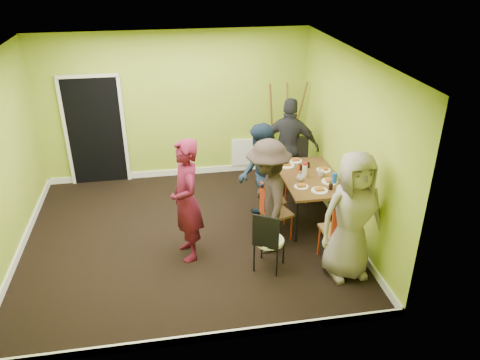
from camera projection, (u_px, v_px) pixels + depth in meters
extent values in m
plane|color=black|center=(188.00, 236.00, 7.38)|extent=(5.00, 5.00, 0.00)
cube|color=#8CA82B|center=(176.00, 107.00, 8.73)|extent=(5.00, 0.04, 2.80)
cube|color=#8CA82B|center=(197.00, 242.00, 4.77)|extent=(5.00, 0.04, 2.80)
cube|color=#8CA82B|center=(347.00, 143.00, 7.13)|extent=(0.04, 4.50, 2.80)
cube|color=white|center=(177.00, 57.00, 6.12)|extent=(5.00, 4.50, 0.04)
cube|color=black|center=(95.00, 132.00, 8.64)|extent=(1.00, 0.05, 2.04)
cube|color=white|center=(244.00, 152.00, 9.35)|extent=(0.50, 0.04, 0.55)
cylinder|color=black|center=(297.00, 222.00, 7.09)|extent=(0.04, 0.04, 0.71)
cylinder|color=black|center=(346.00, 217.00, 7.21)|extent=(0.04, 0.04, 0.71)
cylinder|color=black|center=(275.00, 181.00, 8.30)|extent=(0.04, 0.04, 0.71)
cylinder|color=black|center=(318.00, 178.00, 8.42)|extent=(0.04, 0.04, 0.71)
cube|color=brown|center=(310.00, 178.00, 7.59)|extent=(0.90, 1.50, 0.04)
cylinder|color=red|center=(261.00, 207.00, 7.78)|extent=(0.02, 0.02, 0.41)
cylinder|color=red|center=(266.00, 216.00, 7.51)|extent=(0.02, 0.02, 0.41)
cylinder|color=red|center=(279.00, 205.00, 7.85)|extent=(0.02, 0.02, 0.41)
cylinder|color=red|center=(285.00, 214.00, 7.58)|extent=(0.02, 0.02, 0.41)
cube|color=brown|center=(273.00, 200.00, 7.59)|extent=(0.39, 0.39, 0.04)
cube|color=red|center=(263.00, 188.00, 7.44)|extent=(0.05, 0.34, 0.45)
cylinder|color=red|center=(262.00, 223.00, 7.31)|extent=(0.03, 0.03, 0.44)
cylinder|color=red|center=(273.00, 233.00, 7.05)|extent=(0.03, 0.03, 0.44)
cylinder|color=red|center=(279.00, 218.00, 7.45)|extent=(0.03, 0.03, 0.44)
cylinder|color=red|center=(291.00, 227.00, 7.19)|extent=(0.03, 0.03, 0.44)
cube|color=brown|center=(277.00, 213.00, 7.15)|extent=(0.50, 0.50, 0.04)
cube|color=red|center=(267.00, 201.00, 6.95)|extent=(0.15, 0.36, 0.49)
cylinder|color=red|center=(304.00, 182.00, 8.52)|extent=(0.03, 0.03, 0.48)
cylinder|color=red|center=(284.00, 182.00, 8.52)|extent=(0.03, 0.03, 0.48)
cylinder|color=red|center=(307.00, 191.00, 8.20)|extent=(0.03, 0.03, 0.48)
cylinder|color=red|center=(286.00, 192.00, 8.19)|extent=(0.03, 0.03, 0.48)
cube|color=brown|center=(296.00, 175.00, 8.25)|extent=(0.48, 0.48, 0.04)
cube|color=red|center=(295.00, 155.00, 8.30)|extent=(0.41, 0.09, 0.53)
cylinder|color=red|center=(329.00, 255.00, 6.51)|extent=(0.03, 0.03, 0.50)
cylinder|color=red|center=(354.00, 251.00, 6.59)|extent=(0.03, 0.03, 0.50)
cylinder|color=red|center=(319.00, 240.00, 6.83)|extent=(0.03, 0.03, 0.50)
cylinder|color=red|center=(343.00, 237.00, 6.91)|extent=(0.03, 0.03, 0.50)
cube|color=brown|center=(338.00, 231.00, 6.60)|extent=(0.47, 0.47, 0.04)
cube|color=red|center=(347.00, 221.00, 6.28)|extent=(0.42, 0.06, 0.55)
cylinder|color=black|center=(254.00, 258.00, 6.49)|extent=(0.03, 0.03, 0.44)
cylinder|color=black|center=(277.00, 263.00, 6.38)|extent=(0.03, 0.03, 0.44)
cylinder|color=black|center=(262.00, 246.00, 6.76)|extent=(0.03, 0.03, 0.44)
cylinder|color=black|center=(284.00, 250.00, 6.66)|extent=(0.03, 0.03, 0.44)
cylinder|color=white|center=(269.00, 241.00, 6.47)|extent=(0.41, 0.41, 0.05)
cube|color=black|center=(266.00, 232.00, 6.20)|extent=(0.33, 0.21, 0.48)
cylinder|color=brown|center=(272.00, 128.00, 9.09)|extent=(0.27, 0.43, 1.86)
cylinder|color=brown|center=(296.00, 126.00, 9.17)|extent=(0.27, 0.43, 1.86)
cylinder|color=brown|center=(288.00, 132.00, 8.89)|extent=(0.04, 0.42, 1.82)
cube|color=brown|center=(285.00, 131.00, 9.11)|extent=(0.50, 0.04, 0.04)
cylinder|color=white|center=(287.00, 165.00, 7.94)|extent=(0.27, 0.27, 0.01)
cylinder|color=white|center=(301.00, 187.00, 7.25)|extent=(0.22, 0.22, 0.01)
cylinder|color=white|center=(295.00, 161.00, 8.12)|extent=(0.24, 0.24, 0.01)
cylinder|color=white|center=(319.00, 190.00, 7.13)|extent=(0.26, 0.26, 0.01)
cylinder|color=white|center=(324.00, 170.00, 7.78)|extent=(0.24, 0.24, 0.01)
cylinder|color=white|center=(330.00, 182.00, 7.39)|extent=(0.26, 0.26, 0.01)
cylinder|color=white|center=(305.00, 171.00, 7.53)|extent=(0.08, 0.08, 0.21)
cylinder|color=#1749B3|center=(334.00, 178.00, 7.32)|extent=(0.08, 0.08, 0.18)
cylinder|color=red|center=(299.00, 168.00, 7.75)|extent=(0.03, 0.03, 0.09)
cylinder|color=black|center=(300.00, 167.00, 7.79)|extent=(0.06, 0.06, 0.09)
cylinder|color=black|center=(308.00, 165.00, 7.87)|extent=(0.06, 0.06, 0.09)
cylinder|color=black|center=(331.00, 186.00, 7.16)|extent=(0.06, 0.06, 0.10)
imported|color=white|center=(300.00, 178.00, 7.43)|extent=(0.12, 0.12, 0.09)
imported|color=white|center=(320.00, 173.00, 7.57)|extent=(0.11, 0.11, 0.10)
imported|color=#510E23|center=(186.00, 201.00, 6.53)|extent=(0.55, 0.73, 1.82)
imported|color=#131E2F|center=(260.00, 178.00, 7.28)|extent=(0.71, 0.88, 1.73)
imported|color=black|center=(268.00, 197.00, 6.71)|extent=(0.73, 1.17, 1.74)
imported|color=#212227|center=(290.00, 147.00, 8.33)|extent=(1.13, 0.80, 1.78)
imported|color=gray|center=(352.00, 217.00, 6.15)|extent=(0.93, 0.65, 1.83)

